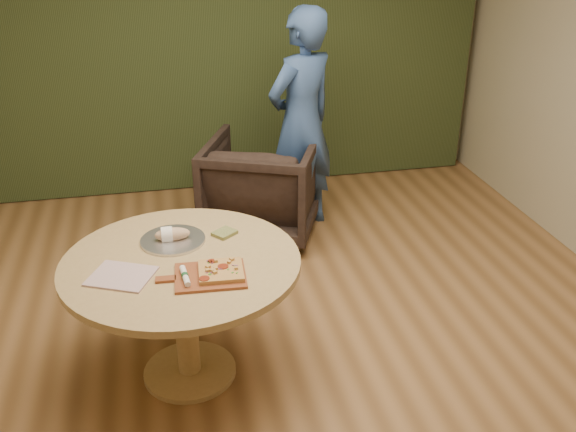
# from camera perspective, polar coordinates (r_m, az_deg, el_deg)

# --- Properties ---
(room_shell) EXTENTS (5.04, 6.04, 2.84)m
(room_shell) POSITION_cam_1_polar(r_m,az_deg,el_deg) (3.05, -0.58, 6.36)
(room_shell) COLOR olive
(room_shell) RESTS_ON ground
(curtain) EXTENTS (4.80, 0.14, 2.78)m
(curtain) POSITION_cam_1_polar(r_m,az_deg,el_deg) (5.84, -6.56, 15.71)
(curtain) COLOR #273317
(curtain) RESTS_ON ground
(pedestal_table) EXTENTS (1.26, 1.26, 0.75)m
(pedestal_table) POSITION_cam_1_polar(r_m,az_deg,el_deg) (3.48, -9.34, -5.87)
(pedestal_table) COLOR tan
(pedestal_table) RESTS_ON ground
(pizza_paddle) EXTENTS (0.45, 0.30, 0.01)m
(pizza_paddle) POSITION_cam_1_polar(r_m,az_deg,el_deg) (3.23, -7.11, -5.31)
(pizza_paddle) COLOR brown
(pizza_paddle) RESTS_ON pedestal_table
(flatbread_pizza) EXTENTS (0.23, 0.23, 0.04)m
(flatbread_pizza) POSITION_cam_1_polar(r_m,az_deg,el_deg) (3.23, -6.01, -4.85)
(flatbread_pizza) COLOR tan
(flatbread_pizza) RESTS_ON pizza_paddle
(cutlery_roll) EXTENTS (0.05, 0.20, 0.03)m
(cutlery_roll) POSITION_cam_1_polar(r_m,az_deg,el_deg) (3.20, -9.14, -5.27)
(cutlery_roll) COLOR white
(cutlery_roll) RESTS_ON pizza_paddle
(newspaper) EXTENTS (0.38, 0.35, 0.01)m
(newspaper) POSITION_cam_1_polar(r_m,az_deg,el_deg) (3.32, -14.58, -5.20)
(newspaper) COLOR silver
(newspaper) RESTS_ON pedestal_table
(serving_tray) EXTENTS (0.36, 0.36, 0.02)m
(serving_tray) POSITION_cam_1_polar(r_m,az_deg,el_deg) (3.59, -10.19, -2.11)
(serving_tray) COLOR silver
(serving_tray) RESTS_ON pedestal_table
(bread_roll) EXTENTS (0.19, 0.09, 0.09)m
(bread_roll) POSITION_cam_1_polar(r_m,az_deg,el_deg) (3.58, -10.38, -1.61)
(bread_roll) COLOR tan
(bread_roll) RESTS_ON serving_tray
(green_packet) EXTENTS (0.16, 0.15, 0.02)m
(green_packet) POSITION_cam_1_polar(r_m,az_deg,el_deg) (3.62, -5.67, -1.52)
(green_packet) COLOR brown
(green_packet) RESTS_ON pedestal_table
(armchair) EXTENTS (1.09, 1.06, 0.87)m
(armchair) POSITION_cam_1_polar(r_m,az_deg,el_deg) (5.11, -2.32, 3.05)
(armchair) COLOR black
(armchair) RESTS_ON ground
(person_standing) EXTENTS (0.78, 0.70, 1.77)m
(person_standing) POSITION_cam_1_polar(r_m,az_deg,el_deg) (5.06, 1.19, 8.29)
(person_standing) COLOR #314E82
(person_standing) RESTS_ON ground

